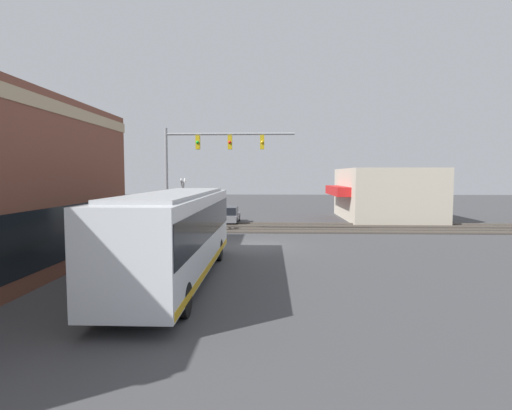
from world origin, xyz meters
The scene contains 9 objects.
ground_plane centered at (0.00, 0.00, 0.00)m, with size 120.00×120.00×0.00m, color #424244.
shop_building centered at (14.34, -11.23, 2.32)m, with size 10.41×8.78×4.62m.
city_bus centered at (-7.71, 2.80, 1.86)m, with size 11.54×2.59×3.38m.
traffic_signal_gantry centered at (3.67, 3.51, 5.33)m, with size 0.42×8.57×7.12m.
crossing_signal centered at (4.38, 5.19, 2.30)m, with size 1.41×1.18×3.81m.
rail_track_near centered at (6.00, 0.00, 0.03)m, with size 2.60×60.00×0.15m.
rail_track_far centered at (9.20, 0.00, 0.03)m, with size 2.60×60.00×0.15m.
parked_car_grey centered at (10.47, 2.80, 0.65)m, with size 4.37×1.82×1.40m.
pedestrian_at_crossing centered at (4.17, 4.39, 0.84)m, with size 0.34×0.34×1.66m.
Camera 1 is at (-22.63, -0.78, 4.02)m, focal length 28.00 mm.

